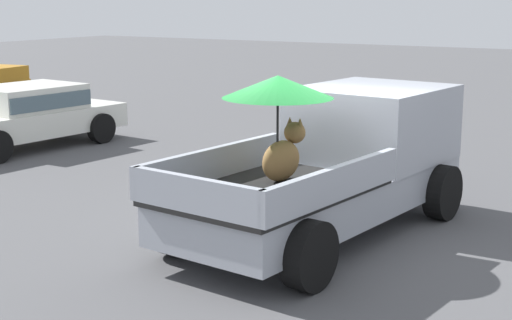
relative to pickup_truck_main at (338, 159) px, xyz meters
The scene contains 3 objects.
ground_plane 1.07m from the pickup_truck_main, behind, with size 80.00×80.00×0.00m, color #4C4C4F.
pickup_truck_main is the anchor object (origin of this frame).
parked_sedan_near 8.44m from the pickup_truck_main, 76.88° to the left, with size 4.45×2.30×1.33m.
Camera 1 is at (-9.01, -4.45, 3.18)m, focal length 54.08 mm.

